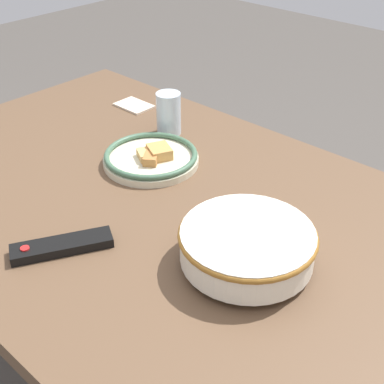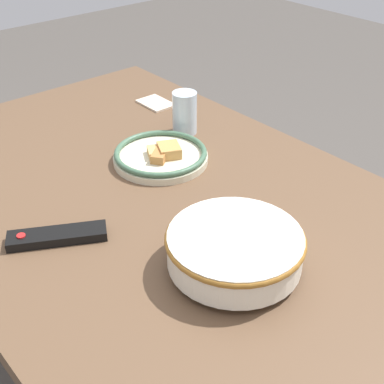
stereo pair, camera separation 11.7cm
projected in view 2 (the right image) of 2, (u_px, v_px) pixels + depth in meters
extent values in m
cube|color=brown|center=(175.00, 215.00, 1.20)|extent=(1.60, 0.93, 0.04)
cylinder|color=brown|center=(137.00, 169.00, 2.07)|extent=(0.06, 0.06, 0.68)
cylinder|color=silver|center=(234.00, 265.00, 1.02)|extent=(0.11, 0.11, 0.01)
cylinder|color=silver|center=(235.00, 249.00, 0.99)|extent=(0.25, 0.25, 0.06)
cylinder|color=#C67A33|center=(235.00, 251.00, 1.00)|extent=(0.23, 0.23, 0.06)
torus|color=#936023|center=(235.00, 239.00, 0.98)|extent=(0.26, 0.26, 0.01)
cylinder|color=beige|center=(161.00, 158.00, 1.36)|extent=(0.24, 0.24, 0.02)
torus|color=#42664C|center=(161.00, 153.00, 1.35)|extent=(0.24, 0.24, 0.01)
cube|color=#B2753D|center=(160.00, 155.00, 1.33)|extent=(0.06, 0.07, 0.02)
cube|color=tan|center=(155.00, 152.00, 1.34)|extent=(0.06, 0.05, 0.02)
cube|color=tan|center=(169.00, 150.00, 1.35)|extent=(0.08, 0.07, 0.03)
cube|color=black|center=(57.00, 236.00, 1.09)|extent=(0.14, 0.20, 0.02)
cylinder|color=red|center=(21.00, 236.00, 1.07)|extent=(0.02, 0.02, 0.00)
cylinder|color=silver|center=(185.00, 113.00, 1.47)|extent=(0.07, 0.07, 0.12)
cube|color=beige|center=(156.00, 103.00, 1.66)|extent=(0.11, 0.08, 0.01)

